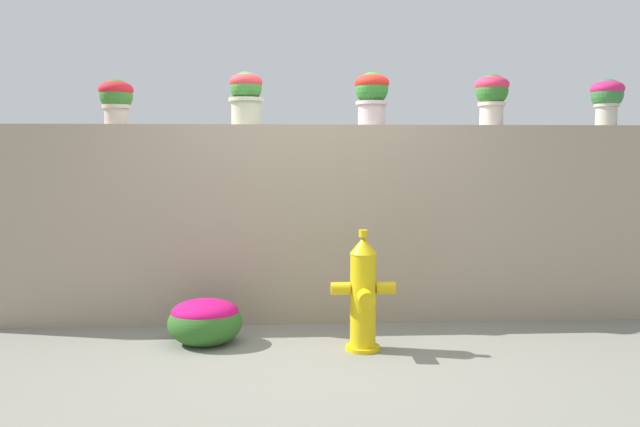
{
  "coord_description": "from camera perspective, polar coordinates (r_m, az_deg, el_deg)",
  "views": [
    {
      "loc": [
        -0.16,
        -4.34,
        1.41
      ],
      "look_at": [
        0.12,
        0.75,
        0.93
      ],
      "focal_mm": 35.24,
      "sensor_mm": 36.0,
      "label": 1
    }
  ],
  "objects": [
    {
      "name": "ground_plane",
      "position": [
        4.57,
        -0.98,
        -12.64
      ],
      "size": [
        24.0,
        24.0,
        0.0
      ],
      "primitive_type": "plane",
      "color": "gray"
    },
    {
      "name": "stone_wall",
      "position": [
        5.32,
        -1.38,
        -0.93
      ],
      "size": [
        5.92,
        0.32,
        1.65
      ],
      "primitive_type": "cube",
      "color": "gray",
      "rests_on": "ground"
    },
    {
      "name": "potted_plant_1",
      "position": [
        5.46,
        -18.02,
        9.99
      ],
      "size": [
        0.28,
        0.28,
        0.37
      ],
      "color": "beige",
      "rests_on": "stone_wall"
    },
    {
      "name": "potted_plant_2",
      "position": [
        5.34,
        -6.73,
        10.69
      ],
      "size": [
        0.29,
        0.29,
        0.44
      ],
      "color": "beige",
      "rests_on": "stone_wall"
    },
    {
      "name": "potted_plant_3",
      "position": [
        5.36,
        4.72,
        10.81
      ],
      "size": [
        0.29,
        0.29,
        0.44
      ],
      "color": "beige",
      "rests_on": "stone_wall"
    },
    {
      "name": "potted_plant_4",
      "position": [
        5.58,
        15.34,
        10.44
      ],
      "size": [
        0.28,
        0.28,
        0.43
      ],
      "color": "beige",
      "rests_on": "stone_wall"
    },
    {
      "name": "potted_plant_5",
      "position": [
        6.01,
        24.61,
        9.64
      ],
      "size": [
        0.28,
        0.28,
        0.4
      ],
      "color": "#BBB6A6",
      "rests_on": "stone_wall"
    },
    {
      "name": "fire_hydrant",
      "position": [
        4.56,
        3.94,
        -7.45
      ],
      "size": [
        0.46,
        0.37,
        0.88
      ],
      "color": "gold",
      "rests_on": "ground"
    },
    {
      "name": "flower_bush_left",
      "position": [
        4.84,
        -10.39,
        -9.44
      ],
      "size": [
        0.56,
        0.5,
        0.35
      ],
      "color": "#2E6424",
      "rests_on": "ground"
    }
  ]
}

